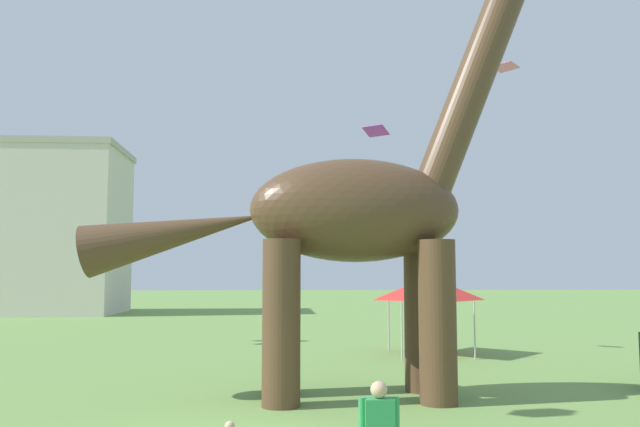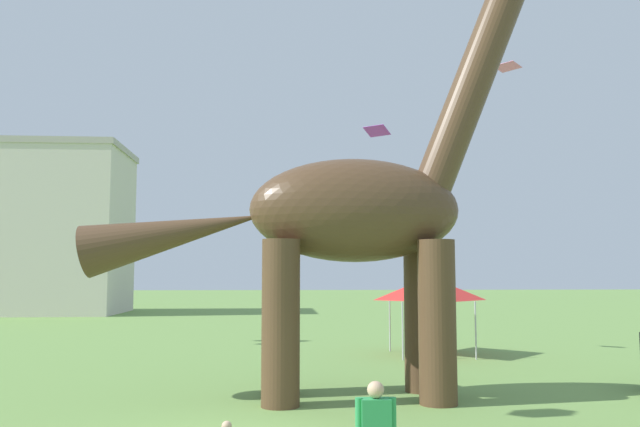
# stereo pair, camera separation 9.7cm
# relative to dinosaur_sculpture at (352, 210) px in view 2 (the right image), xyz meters

# --- Properties ---
(dinosaur_sculpture) EXTENTS (12.47, 2.64, 13.04)m
(dinosaur_sculpture) POSITION_rel_dinosaur_sculpture_xyz_m (0.00, 0.00, 0.00)
(dinosaur_sculpture) COLOR #513823
(dinosaur_sculpture) RESTS_ON ground_plane
(person_far_spectator) EXTENTS (0.59, 0.26, 1.57)m
(person_far_spectator) POSITION_rel_dinosaur_sculpture_xyz_m (-0.50, -7.09, -3.76)
(person_far_spectator) COLOR black
(person_far_spectator) RESTS_ON ground_plane
(festival_canopy_tent) EXTENTS (3.15, 3.15, 3.00)m
(festival_canopy_tent) POSITION_rel_dinosaur_sculpture_xyz_m (4.01, 8.53, -2.17)
(festival_canopy_tent) COLOR #B2B2B7
(festival_canopy_tent) RESTS_ON ground_plane
(kite_near_low) EXTENTS (1.54, 1.61, 0.19)m
(kite_near_low) POSITION_rel_dinosaur_sculpture_xyz_m (10.84, 18.04, 9.90)
(kite_near_low) COLOR pink
(kite_near_high) EXTENTS (1.16, 1.11, 0.31)m
(kite_near_high) POSITION_rel_dinosaur_sculpture_xyz_m (2.10, 9.28, 4.18)
(kite_near_high) COLOR purple
(background_building_block) EXTENTS (15.68, 9.12, 13.36)m
(background_building_block) POSITION_rel_dinosaur_sculpture_xyz_m (-22.02, 36.93, 1.98)
(background_building_block) COLOR beige
(background_building_block) RESTS_ON ground_plane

